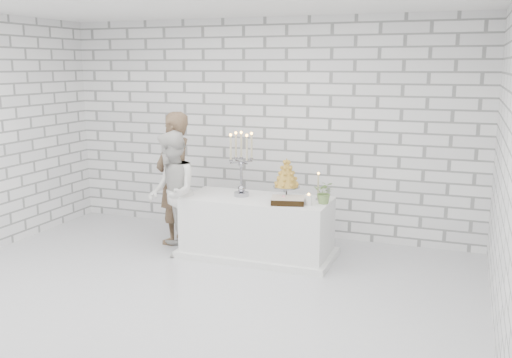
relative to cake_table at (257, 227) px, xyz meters
name	(u,v)px	position (x,y,z in m)	size (l,w,h in m)	color
ground	(184,295)	(-0.28, -1.43, -0.38)	(6.00, 5.00, 0.01)	silver
wall_back	(265,128)	(-0.28, 1.07, 1.12)	(6.00, 0.01, 3.00)	white
wall_right	(509,173)	(2.72, -1.43, 1.12)	(0.01, 5.00, 3.00)	white
cake_table	(257,227)	(0.00, 0.00, 0.00)	(1.80, 0.80, 0.75)	white
groom	(174,178)	(-1.24, 0.16, 0.51)	(0.64, 0.42, 1.77)	brown
bride	(172,193)	(-1.04, -0.28, 0.41)	(0.76, 0.59, 1.57)	silver
candelabra	(241,164)	(-0.22, 0.02, 0.78)	(0.33, 0.33, 0.82)	#93939C
croquembouche	(287,179)	(0.36, 0.06, 0.63)	(0.33, 0.33, 0.51)	olive
chocolate_cake	(288,200)	(0.45, -0.17, 0.42)	(0.39, 0.28, 0.08)	black
pillar_candle	(309,200)	(0.69, -0.13, 0.44)	(0.08, 0.08, 0.12)	white
extra_taper	(318,187)	(0.73, 0.15, 0.54)	(0.06, 0.06, 0.32)	#BFB490
flowers	(325,192)	(0.85, 0.00, 0.51)	(0.25, 0.21, 0.27)	#568139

